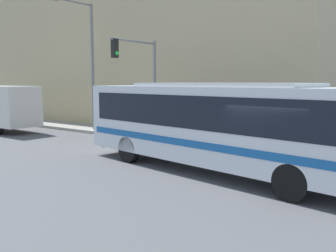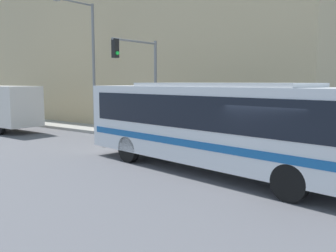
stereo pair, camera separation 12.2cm
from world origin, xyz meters
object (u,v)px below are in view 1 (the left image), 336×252
at_px(street_lamp, 87,55).
at_px(parking_meter, 142,119).
at_px(traffic_light_pole, 141,71).
at_px(city_bus, 220,121).
at_px(pedestrian_near_corner, 228,127).
at_px(fire_hydrant, 206,135).

bearing_deg(street_lamp, parking_meter, -88.08).
bearing_deg(parking_meter, street_lamp, 91.92).
xyz_separation_m(traffic_light_pole, street_lamp, (0.84, 5.16, 1.07)).
height_order(traffic_light_pole, street_lamp, street_lamp).
bearing_deg(traffic_light_pole, city_bus, -117.86).
distance_m(city_bus, pedestrian_near_corner, 5.71).
bearing_deg(pedestrian_near_corner, city_bus, -154.65).
distance_m(city_bus, street_lamp, 13.06).
height_order(city_bus, pedestrian_near_corner, city_bus).
relative_size(parking_meter, pedestrian_near_corner, 0.87).
xyz_separation_m(city_bus, street_lamp, (4.41, 11.92, 2.99)).
bearing_deg(street_lamp, city_bus, -110.31).
xyz_separation_m(city_bus, pedestrian_near_corner, (5.10, 2.42, -0.85)).
bearing_deg(parking_meter, fire_hydrant, -90.00).
bearing_deg(traffic_light_pole, fire_hydrant, -73.95).
bearing_deg(city_bus, fire_hydrant, 44.30).
bearing_deg(traffic_light_pole, street_lamp, 80.77).
relative_size(parking_meter, street_lamp, 0.18).
height_order(city_bus, fire_hydrant, city_bus).
height_order(fire_hydrant, parking_meter, parking_meter).
relative_size(fire_hydrant, pedestrian_near_corner, 0.44).
relative_size(city_bus, traffic_light_pole, 2.31).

